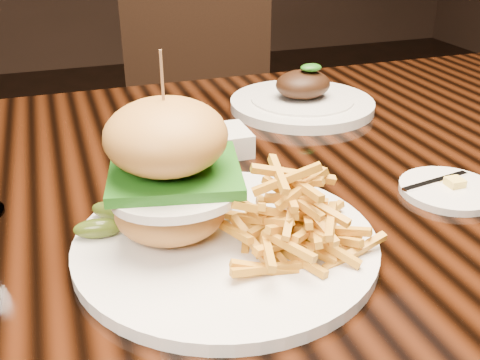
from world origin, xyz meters
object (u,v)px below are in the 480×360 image
object	(u,v)px
dining_table	(246,211)
far_dish	(302,100)
burger_plate	(221,202)
chair_far	(202,104)

from	to	relation	value
dining_table	far_dish	bearing A→B (deg)	48.06
dining_table	burger_plate	xyz separation A→B (m)	(-0.10, -0.20, 0.14)
far_dish	chair_far	distance (m)	0.72
burger_plate	chair_far	distance (m)	1.15
burger_plate	chair_far	world-z (taller)	burger_plate
burger_plate	far_dish	xyz separation A→B (m)	(0.28, 0.40, -0.04)
dining_table	burger_plate	size ratio (longest dim) A/B	4.73
dining_table	burger_plate	distance (m)	0.26
chair_far	far_dish	bearing A→B (deg)	-78.84
far_dish	burger_plate	bearing A→B (deg)	-125.07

